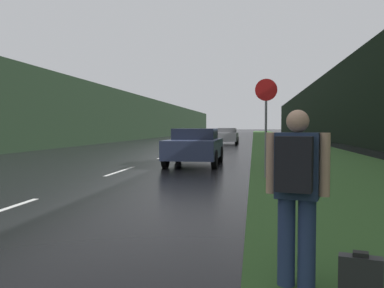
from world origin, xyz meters
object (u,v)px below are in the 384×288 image
at_px(suitcase, 360,276).
at_px(car_passing_near, 195,146).
at_px(car_passing_far, 227,136).
at_px(stop_sign, 266,118).
at_px(hitchhiker_with_backpack, 296,187).

distance_m(suitcase, car_passing_near, 12.79).
distance_m(suitcase, car_passing_far, 32.61).
relative_size(stop_sign, car_passing_near, 0.70).
distance_m(stop_sign, suitcase, 8.69).
bearing_deg(hitchhiker_with_backpack, stop_sign, 103.92).
distance_m(stop_sign, car_passing_near, 4.78).
distance_m(car_passing_near, car_passing_far, 20.09).
height_order(stop_sign, hitchhiker_with_backpack, stop_sign).
height_order(suitcase, car_passing_far, car_passing_far).
xyz_separation_m(hitchhiker_with_backpack, car_passing_near, (-2.72, 12.25, -0.21)).
relative_size(suitcase, car_passing_near, 0.10).
bearing_deg(stop_sign, car_passing_near, 125.12).
height_order(car_passing_near, car_passing_far, car_passing_near).
xyz_separation_m(stop_sign, car_passing_far, (-2.69, 23.91, -1.04)).
bearing_deg(suitcase, car_passing_near, 118.53).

